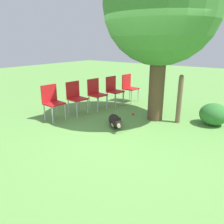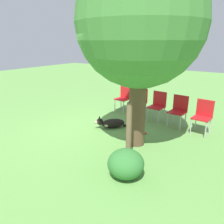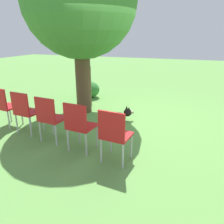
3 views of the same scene
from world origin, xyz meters
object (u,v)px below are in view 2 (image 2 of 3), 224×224
(fence_post, at_px, (129,129))
(red_chair_1, at_px, (140,100))
(red_chair_0, at_px, (124,96))
(tennis_ball, at_px, (146,133))
(red_chair_3, at_px, (179,109))
(red_chair_2, at_px, (158,104))
(oak_tree, at_px, (140,24))
(dog, at_px, (111,123))
(red_chair_4, at_px, (203,115))

(fence_post, height_order, red_chair_1, fence_post)
(red_chair_0, distance_m, tennis_ball, 2.21)
(red_chair_0, xyz_separation_m, red_chair_3, (0.42, 2.08, 0.00))
(red_chair_2, bearing_deg, red_chair_3, 84.18)
(oak_tree, height_order, red_chair_3, oak_tree)
(dog, bearing_deg, red_chair_4, 158.75)
(red_chair_3, relative_size, tennis_ball, 13.37)
(oak_tree, bearing_deg, red_chair_4, 143.34)
(red_chair_4, bearing_deg, fence_post, -20.50)
(red_chair_1, xyz_separation_m, red_chair_2, (0.14, 0.69, 0.00))
(oak_tree, height_order, red_chair_2, oak_tree)
(oak_tree, bearing_deg, dog, -115.38)
(fence_post, height_order, tennis_ball, fence_post)
(red_chair_1, bearing_deg, red_chair_2, 84.18)
(red_chair_4, bearing_deg, red_chair_0, -95.82)
(dog, height_order, fence_post, fence_post)
(fence_post, bearing_deg, oak_tree, -168.96)
(red_chair_3, bearing_deg, red_chair_4, 84.18)
(fence_post, distance_m, red_chair_4, 2.37)
(dog, bearing_deg, red_chair_2, -168.85)
(red_chair_0, relative_size, red_chair_3, 1.00)
(red_chair_0, height_order, red_chair_1, same)
(fence_post, height_order, red_chair_3, fence_post)
(red_chair_0, height_order, red_chair_4, same)
(oak_tree, height_order, red_chair_4, oak_tree)
(red_chair_2, bearing_deg, tennis_ball, 14.39)
(red_chair_0, height_order, red_chair_3, same)
(oak_tree, xyz_separation_m, red_chair_3, (-1.69, 0.46, -2.18))
(dog, bearing_deg, red_chair_1, -142.18)
(dog, distance_m, red_chair_0, 1.73)
(red_chair_4, bearing_deg, red_chair_1, -95.82)
(oak_tree, relative_size, tennis_ball, 60.02)
(dog, relative_size, red_chair_4, 0.97)
(red_chair_1, xyz_separation_m, tennis_ball, (1.34, 0.88, -0.49))
(fence_post, bearing_deg, red_chair_1, -157.85)
(red_chair_4, bearing_deg, red_chair_2, -95.82)
(tennis_ball, bearing_deg, red_chair_4, 127.34)
(oak_tree, bearing_deg, red_chair_1, -154.88)
(red_chair_1, distance_m, red_chair_2, 0.71)
(red_chair_2, height_order, red_chair_4, same)
(red_chair_4, bearing_deg, tennis_ball, -47.04)
(red_chair_2, height_order, tennis_ball, red_chair_2)
(red_chair_1, relative_size, tennis_ball, 13.37)
(fence_post, height_order, red_chair_4, fence_post)
(red_chair_1, bearing_deg, red_chair_3, 84.18)
(red_chair_0, bearing_deg, oak_tree, 43.06)
(oak_tree, relative_size, fence_post, 3.39)
(red_chair_1, relative_size, red_chair_4, 1.00)
(fence_post, xyz_separation_m, red_chair_3, (-2.27, 0.35, -0.08))
(tennis_ball, bearing_deg, dog, -83.13)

